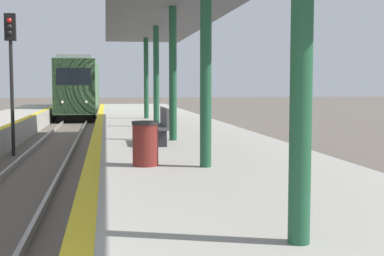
{
  "coord_description": "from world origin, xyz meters",
  "views": [
    {
      "loc": [
        1.92,
        -2.16,
        2.4
      ],
      "look_at": [
        4.81,
        15.72,
        0.93
      ],
      "focal_mm": 50.0,
      "sensor_mm": 36.0,
      "label": 1
    }
  ],
  "objects_px": {
    "bench": "(160,125)",
    "train": "(81,88)",
    "signal_far": "(11,57)",
    "trash_bin": "(145,143)"
  },
  "relations": [
    {
      "from": "bench",
      "to": "train",
      "type": "bearing_deg",
      "value": 96.19
    },
    {
      "from": "signal_far",
      "to": "bench",
      "type": "height_order",
      "value": "signal_far"
    },
    {
      "from": "signal_far",
      "to": "trash_bin",
      "type": "distance_m",
      "value": 9.91
    },
    {
      "from": "train",
      "to": "trash_bin",
      "type": "relative_size",
      "value": 23.87
    },
    {
      "from": "train",
      "to": "signal_far",
      "type": "relative_size",
      "value": 4.11
    },
    {
      "from": "signal_far",
      "to": "bench",
      "type": "relative_size",
      "value": 3.08
    },
    {
      "from": "bench",
      "to": "trash_bin",
      "type": "bearing_deg",
      "value": -99.88
    },
    {
      "from": "train",
      "to": "trash_bin",
      "type": "distance_m",
      "value": 33.58
    },
    {
      "from": "train",
      "to": "signal_far",
      "type": "bearing_deg",
      "value": -92.78
    },
    {
      "from": "signal_far",
      "to": "trash_bin",
      "type": "bearing_deg",
      "value": -66.81
    }
  ]
}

